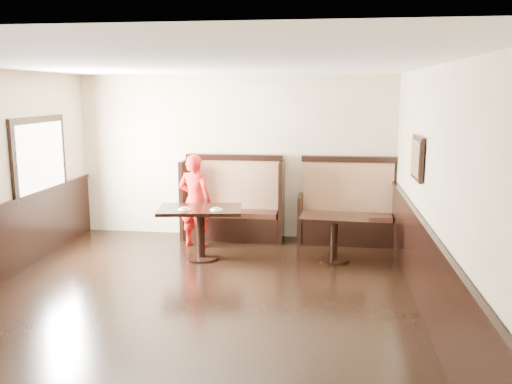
% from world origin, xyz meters
% --- Properties ---
extents(ground, '(7.00, 7.00, 0.00)m').
position_xyz_m(ground, '(0.00, 0.00, 0.00)').
color(ground, black).
rests_on(ground, ground).
extents(room_shell, '(7.00, 7.00, 7.00)m').
position_xyz_m(room_shell, '(-0.30, 0.28, 0.67)').
color(room_shell, beige).
rests_on(room_shell, ground).
extents(booth_main, '(1.75, 0.72, 1.45)m').
position_xyz_m(booth_main, '(0.00, 3.30, 0.53)').
color(booth_main, black).
rests_on(booth_main, ground).
extents(booth_neighbor, '(1.65, 0.72, 1.45)m').
position_xyz_m(booth_neighbor, '(1.95, 3.29, 0.48)').
color(booth_neighbor, black).
rests_on(booth_neighbor, ground).
extents(table_main, '(1.34, 0.94, 0.79)m').
position_xyz_m(table_main, '(-0.29, 2.06, 0.61)').
color(table_main, black).
rests_on(table_main, ground).
extents(table_neighbor, '(1.04, 0.72, 0.70)m').
position_xyz_m(table_neighbor, '(1.72, 2.22, 0.52)').
color(table_neighbor, black).
rests_on(table_neighbor, ground).
extents(child, '(0.62, 0.47, 1.53)m').
position_xyz_m(child, '(-0.53, 2.71, 0.76)').
color(child, red).
rests_on(child, ground).
extents(pizza_plate_left, '(0.20, 0.20, 0.04)m').
position_xyz_m(pizza_plate_left, '(-0.50, 1.92, 0.80)').
color(pizza_plate_left, white).
rests_on(pizza_plate_left, table_main).
extents(pizza_plate_right, '(0.19, 0.19, 0.03)m').
position_xyz_m(pizza_plate_right, '(-0.02, 1.95, 0.80)').
color(pizza_plate_right, white).
rests_on(pizza_plate_right, table_main).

